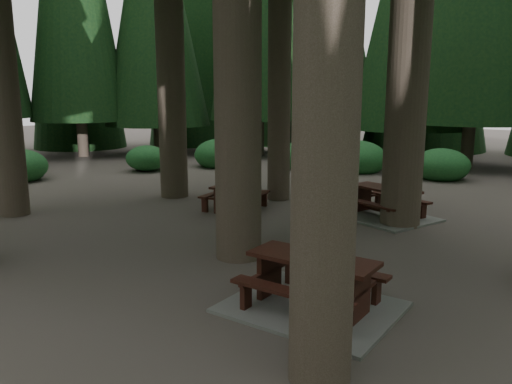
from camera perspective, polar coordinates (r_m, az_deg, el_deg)
The scene contains 5 objects.
ground at distance 9.74m, azimuth -6.44°, elevation -6.74°, with size 80.00×80.00×0.00m, color #544B44.
picnic_table_a at distance 7.16m, azimuth 6.41°, elevation -11.22°, with size 2.32×1.93×0.77m.
picnic_table_b at distance 13.07m, azimuth -2.41°, elevation 0.01°, with size 1.53×1.79×0.69m.
picnic_table_c at distance 12.57m, azimuth 14.43°, elevation -1.75°, with size 2.70×2.46×0.75m.
shrub_ring at distance 9.75m, azimuth -0.44°, elevation -4.20°, with size 23.86×24.64×1.49m.
Camera 1 is at (6.30, -6.80, 2.97)m, focal length 35.00 mm.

